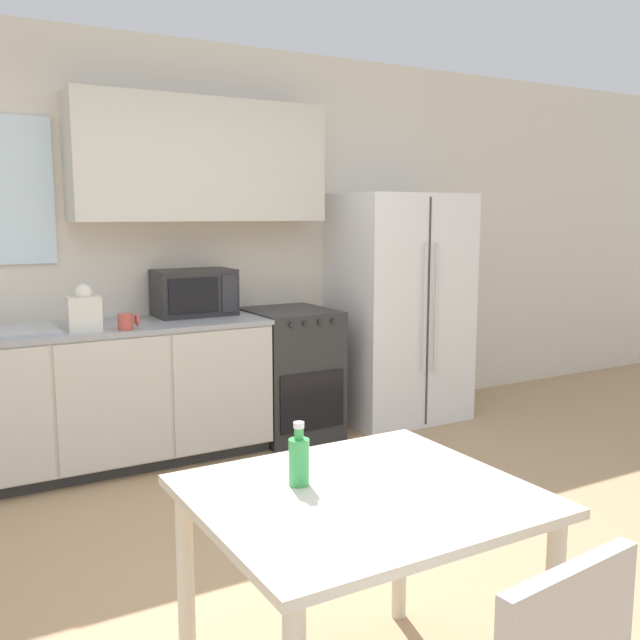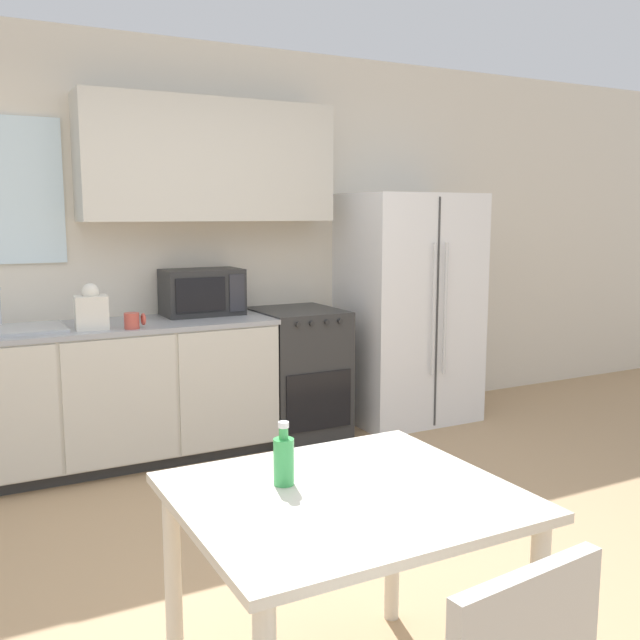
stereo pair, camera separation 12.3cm
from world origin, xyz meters
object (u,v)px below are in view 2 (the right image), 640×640
(microwave, at_px, (202,292))
(coffee_mug, at_px, (133,321))
(refrigerator, at_px, (409,308))
(drink_bottle, at_px, (284,459))
(oven_range, at_px, (298,372))
(dining_table, at_px, (345,526))

(microwave, distance_m, coffee_mug, 0.67)
(refrigerator, xyz_separation_m, microwave, (-1.57, 0.16, 0.19))
(coffee_mug, distance_m, drink_bottle, 2.29)
(oven_range, bearing_deg, drink_bottle, -117.04)
(microwave, xyz_separation_m, coffee_mug, (-0.55, -0.36, -0.11))
(refrigerator, relative_size, coffee_mug, 13.89)
(coffee_mug, distance_m, dining_table, 2.44)
(microwave, xyz_separation_m, drink_bottle, (-0.64, -2.65, -0.23))
(refrigerator, xyz_separation_m, dining_table, (-2.07, -2.62, -0.23))
(dining_table, bearing_deg, drink_bottle, 134.94)
(drink_bottle, bearing_deg, microwave, 76.46)
(refrigerator, distance_m, dining_table, 3.35)
(coffee_mug, height_order, dining_table, coffee_mug)
(coffee_mug, relative_size, drink_bottle, 0.62)
(refrigerator, bearing_deg, drink_bottle, -131.55)
(oven_range, xyz_separation_m, drink_bottle, (-1.28, -2.51, 0.36))
(refrigerator, height_order, microwave, refrigerator)
(oven_range, bearing_deg, coffee_mug, -169.00)
(coffee_mug, bearing_deg, drink_bottle, -92.18)
(microwave, bearing_deg, dining_table, -100.17)
(oven_range, distance_m, refrigerator, 1.01)
(refrigerator, relative_size, drink_bottle, 8.54)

